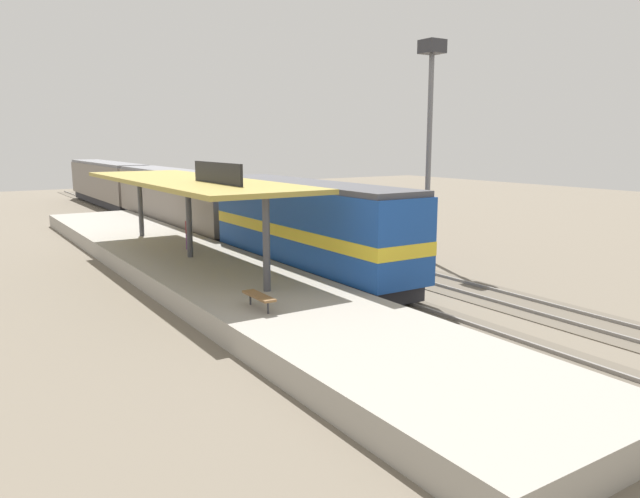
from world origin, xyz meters
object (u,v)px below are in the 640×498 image
object	(u,v)px
freight_car	(295,212)
light_mast	(430,105)
passenger_carriage_front	(178,199)
passenger_carriage_rear	(107,183)
platform_bench	(259,296)
locomotive	(308,228)
person_waiting	(189,231)

from	to	relation	value
freight_car	light_mast	distance (m)	11.40
passenger_carriage_front	passenger_carriage_rear	bearing A→B (deg)	90.00
platform_bench	freight_car	bearing A→B (deg)	55.79
passenger_carriage_front	freight_car	size ratio (longest dim) A/B	1.67
locomotive	freight_car	size ratio (longest dim) A/B	1.20
passenger_carriage_front	person_waiting	xyz separation A→B (m)	(-3.87, -12.42, -0.46)
locomotive	light_mast	distance (m)	9.83
locomotive	person_waiting	bearing A→B (deg)	124.70
locomotive	freight_car	xyz separation A→B (m)	(4.60, 9.03, -0.44)
platform_bench	light_mast	world-z (taller)	light_mast
light_mast	platform_bench	bearing A→B (deg)	-153.97
platform_bench	passenger_carriage_rear	distance (m)	45.76
light_mast	passenger_carriage_rear	bearing A→B (deg)	101.42
passenger_carriage_front	passenger_carriage_rear	xyz separation A→B (m)	(0.00, 20.80, 0.00)
light_mast	person_waiting	xyz separation A→B (m)	(-11.67, 5.40, -6.54)
passenger_carriage_front	freight_car	world-z (taller)	passenger_carriage_front
locomotive	light_mast	bearing A→B (deg)	1.34
platform_bench	passenger_carriage_rear	bearing A→B (deg)	82.46
passenger_carriage_rear	freight_car	distance (m)	30.12
passenger_carriage_rear	light_mast	bearing A→B (deg)	-78.58
passenger_carriage_rear	freight_car	xyz separation A→B (m)	(4.60, -29.77, -0.34)
platform_bench	light_mast	distance (m)	16.90
freight_car	light_mast	size ratio (longest dim) A/B	1.03
passenger_carriage_rear	light_mast	distance (m)	39.86
light_mast	person_waiting	distance (m)	14.43
freight_car	person_waiting	xyz separation A→B (m)	(-8.47, -3.45, -0.12)
freight_car	light_mast	bearing A→B (deg)	-70.13
passenger_carriage_front	light_mast	distance (m)	20.38
locomotive	passenger_carriage_rear	size ratio (longest dim) A/B	0.72
passenger_carriage_rear	platform_bench	bearing A→B (deg)	-97.54
locomotive	light_mast	xyz separation A→B (m)	(7.80, 0.18, 5.99)
person_waiting	light_mast	bearing A→B (deg)	-24.85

